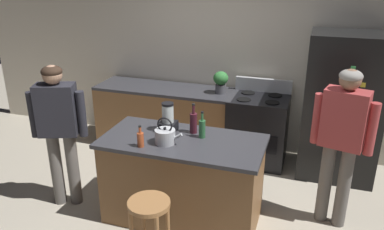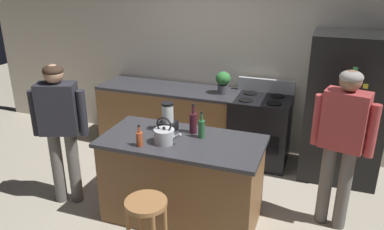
{
  "view_description": "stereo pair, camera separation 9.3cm",
  "coord_description": "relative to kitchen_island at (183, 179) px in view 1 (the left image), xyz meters",
  "views": [
    {
      "loc": [
        1.17,
        -3.25,
        2.52
      ],
      "look_at": [
        0.0,
        0.3,
        1.06
      ],
      "focal_mm": 36.06,
      "sensor_mm": 36.0,
      "label": 1
    },
    {
      "loc": [
        1.26,
        -3.22,
        2.52
      ],
      "look_at": [
        0.0,
        0.3,
        1.06
      ],
      "focal_mm": 36.06,
      "sensor_mm": 36.0,
      "label": 2
    }
  ],
  "objects": [
    {
      "name": "blender_appliance",
      "position": [
        -0.21,
        0.16,
        0.58
      ],
      "size": [
        0.17,
        0.17,
        0.31
      ],
      "color": "black",
      "rests_on": "kitchen_island"
    },
    {
      "name": "potted_plant",
      "position": [
        -0.01,
        1.55,
        0.62
      ],
      "size": [
        0.2,
        0.2,
        0.3
      ],
      "color": "#4C4C51",
      "rests_on": "back_counter_run"
    },
    {
      "name": "person_by_island_left",
      "position": [
        -1.33,
        -0.15,
        0.51
      ],
      "size": [
        0.58,
        0.35,
        1.59
      ],
      "color": "#66605B",
      "rests_on": "ground_plane"
    },
    {
      "name": "bottle_wine",
      "position": [
        0.05,
        0.2,
        0.57
      ],
      "size": [
        0.08,
        0.08,
        0.32
      ],
      "color": "#471923",
      "rests_on": "kitchen_island"
    },
    {
      "name": "back_wall",
      "position": [
        0.0,
        1.95,
        0.89
      ],
      "size": [
        8.0,
        0.1,
        2.7
      ],
      "primitive_type": "cube",
      "color": "beige",
      "rests_on": "ground_plane"
    },
    {
      "name": "bar_stool",
      "position": [
        -0.02,
        -0.79,
        0.08
      ],
      "size": [
        0.36,
        0.36,
        0.69
      ],
      "color": "#9E6B3D",
      "rests_on": "ground_plane"
    },
    {
      "name": "tea_kettle",
      "position": [
        -0.13,
        -0.13,
        0.53
      ],
      "size": [
        0.28,
        0.2,
        0.27
      ],
      "color": "#B7BABF",
      "rests_on": "kitchen_island"
    },
    {
      "name": "bottle_cooking_sauce",
      "position": [
        -0.32,
        -0.27,
        0.53
      ],
      "size": [
        0.06,
        0.06,
        0.22
      ],
      "color": "#B24C26",
      "rests_on": "kitchen_island"
    },
    {
      "name": "kitchen_island",
      "position": [
        0.0,
        0.0,
        0.0
      ],
      "size": [
        1.62,
        0.8,
        0.91
      ],
      "color": "brown",
      "rests_on": "ground_plane"
    },
    {
      "name": "bottle_olive_oil",
      "position": [
        0.17,
        0.11,
        0.55
      ],
      "size": [
        0.07,
        0.07,
        0.28
      ],
      "color": "#2D6638",
      "rests_on": "kitchen_island"
    },
    {
      "name": "stove_range",
      "position": [
        0.52,
        1.52,
        0.01
      ],
      "size": [
        0.76,
        0.65,
        1.09
      ],
      "color": "black",
      "rests_on": "ground_plane"
    },
    {
      "name": "person_by_sink_right",
      "position": [
        1.48,
        0.41,
        0.54
      ],
      "size": [
        0.59,
        0.31,
        1.65
      ],
      "color": "#66605B",
      "rests_on": "ground_plane"
    },
    {
      "name": "ground_plane",
      "position": [
        0.0,
        0.0,
        -0.46
      ],
      "size": [
        14.0,
        14.0,
        0.0
      ],
      "primitive_type": "plane",
      "color": "#B2A893"
    },
    {
      "name": "back_counter_run",
      "position": [
        -0.8,
        1.55,
        -0.0
      ],
      "size": [
        2.0,
        0.64,
        0.91
      ],
      "color": "brown",
      "rests_on": "ground_plane"
    },
    {
      "name": "refrigerator",
      "position": [
        1.53,
        1.5,
        0.44
      ],
      "size": [
        0.9,
        0.73,
        1.8
      ],
      "color": "black",
      "rests_on": "ground_plane"
    }
  ]
}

